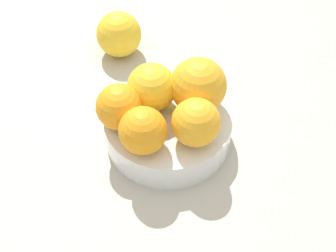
% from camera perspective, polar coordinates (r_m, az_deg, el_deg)
% --- Properties ---
extents(ground_plane, '(1.10, 1.10, 0.02)m').
position_cam_1_polar(ground_plane, '(0.65, 0.00, -2.12)').
color(ground_plane, '#BCB29E').
extents(fruit_bowl, '(0.17, 0.17, 0.04)m').
position_cam_1_polar(fruit_bowl, '(0.62, 0.00, -0.34)').
color(fruit_bowl, white).
rests_on(fruit_bowl, ground_plane).
extents(orange_in_bowl_0, '(0.08, 0.08, 0.08)m').
position_cam_1_polar(orange_in_bowl_0, '(0.60, 3.84, 5.11)').
color(orange_in_bowl_0, '#F9A823').
rests_on(orange_in_bowl_0, fruit_bowl).
extents(orange_in_bowl_1, '(0.07, 0.07, 0.07)m').
position_cam_1_polar(orange_in_bowl_1, '(0.60, -2.08, 4.88)').
color(orange_in_bowl_1, yellow).
rests_on(orange_in_bowl_1, fruit_bowl).
extents(orange_in_bowl_2, '(0.06, 0.06, 0.06)m').
position_cam_1_polar(orange_in_bowl_2, '(0.55, -3.19, -0.58)').
color(orange_in_bowl_2, orange).
rests_on(orange_in_bowl_2, fruit_bowl).
extents(orange_in_bowl_3, '(0.06, 0.06, 0.06)m').
position_cam_1_polar(orange_in_bowl_3, '(0.58, -6.21, 2.42)').
color(orange_in_bowl_3, orange).
rests_on(orange_in_bowl_3, fruit_bowl).
extents(orange_in_bowl_4, '(0.06, 0.06, 0.06)m').
position_cam_1_polar(orange_in_bowl_4, '(0.56, 3.56, 0.46)').
color(orange_in_bowl_4, '#F9A823').
rests_on(orange_in_bowl_4, fruit_bowl).
extents(orange_loose_0, '(0.07, 0.07, 0.07)m').
position_cam_1_polar(orange_loose_0, '(0.76, -6.23, 11.45)').
color(orange_loose_0, yellow).
rests_on(orange_loose_0, ground_plane).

